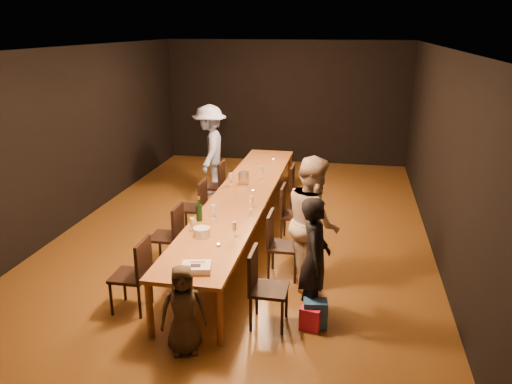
% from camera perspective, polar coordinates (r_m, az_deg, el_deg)
% --- Properties ---
extents(ground, '(10.00, 10.00, 0.00)m').
position_cam_1_polar(ground, '(8.26, -1.55, -5.18)').
color(ground, '#4F3013').
rests_on(ground, ground).
extents(room_shell, '(6.04, 10.04, 3.02)m').
position_cam_1_polar(room_shell, '(7.67, -1.68, 9.19)').
color(room_shell, black).
rests_on(room_shell, ground).
extents(table, '(0.90, 6.00, 0.75)m').
position_cam_1_polar(table, '(8.01, -1.59, -0.57)').
color(table, brown).
rests_on(table, ground).
extents(chair_right_0, '(0.42, 0.42, 0.93)m').
position_cam_1_polar(chair_right_0, '(5.80, 1.51, -10.97)').
color(chair_right_0, black).
rests_on(chair_right_0, ground).
extents(chair_right_1, '(0.42, 0.42, 0.93)m').
position_cam_1_polar(chair_right_1, '(6.86, 3.20, -6.11)').
color(chair_right_1, black).
rests_on(chair_right_1, ground).
extents(chair_right_2, '(0.42, 0.42, 0.93)m').
position_cam_1_polar(chair_right_2, '(7.95, 4.42, -2.57)').
color(chair_right_2, black).
rests_on(chair_right_2, ground).
extents(chair_right_3, '(0.42, 0.42, 0.93)m').
position_cam_1_polar(chair_right_3, '(9.08, 5.33, 0.11)').
color(chair_right_3, black).
rests_on(chair_right_3, ground).
extents(chair_left_0, '(0.42, 0.42, 0.93)m').
position_cam_1_polar(chair_left_0, '(6.27, -14.20, -9.17)').
color(chair_left_0, black).
rests_on(chair_left_0, ground).
extents(chair_left_1, '(0.42, 0.42, 0.93)m').
position_cam_1_polar(chair_left_1, '(7.26, -10.25, -4.95)').
color(chair_left_1, black).
rests_on(chair_left_1, ground).
extents(chair_left_2, '(0.42, 0.42, 0.93)m').
position_cam_1_polar(chair_left_2, '(8.30, -7.31, -1.74)').
color(chair_left_2, black).
rests_on(chair_left_2, ground).
extents(chair_left_3, '(0.42, 0.42, 0.93)m').
position_cam_1_polar(chair_left_3, '(9.39, -5.05, 0.74)').
color(chair_left_3, black).
rests_on(chair_left_3, ground).
extents(woman_birthday, '(0.40, 0.57, 1.50)m').
position_cam_1_polar(woman_birthday, '(5.86, 6.74, -7.59)').
color(woman_birthday, black).
rests_on(woman_birthday, ground).
extents(woman_tan, '(0.87, 1.00, 1.76)m').
position_cam_1_polar(woman_tan, '(6.59, 6.51, -3.35)').
color(woman_tan, beige).
rests_on(woman_tan, ground).
extents(man_blue, '(0.85, 1.27, 1.82)m').
position_cam_1_polar(man_blue, '(10.23, -5.27, 4.82)').
color(man_blue, '#8395CB').
rests_on(man_blue, ground).
extents(child, '(0.57, 0.48, 1.00)m').
position_cam_1_polar(child, '(5.40, -8.31, -13.16)').
color(child, '#423525').
rests_on(child, ground).
extents(gift_bag_red, '(0.25, 0.17, 0.28)m').
position_cam_1_polar(gift_bag_red, '(5.90, 6.21, -14.24)').
color(gift_bag_red, '#C41D44').
rests_on(gift_bag_red, ground).
extents(gift_bag_blue, '(0.30, 0.22, 0.34)m').
position_cam_1_polar(gift_bag_blue, '(5.94, 6.78, -13.63)').
color(gift_bag_blue, '#225294').
rests_on(gift_bag_blue, ground).
extents(birthday_cake, '(0.37, 0.32, 0.08)m').
position_cam_1_polar(birthday_cake, '(5.59, -6.83, -8.57)').
color(birthday_cake, white).
rests_on(birthday_cake, table).
extents(plate_stack, '(0.25, 0.25, 0.12)m').
position_cam_1_polar(plate_stack, '(6.42, -6.22, -4.59)').
color(plate_stack, white).
rests_on(plate_stack, table).
extents(champagne_bottle, '(0.09, 0.09, 0.35)m').
position_cam_1_polar(champagne_bottle, '(6.90, -6.52, -1.89)').
color(champagne_bottle, black).
rests_on(champagne_bottle, table).
extents(ice_bucket, '(0.24, 0.24, 0.20)m').
position_cam_1_polar(ice_bucket, '(8.52, -1.39, 1.67)').
color(ice_bucket, silver).
rests_on(ice_bucket, table).
extents(wineglass_0, '(0.06, 0.06, 0.21)m').
position_cam_1_polar(wineglass_0, '(6.54, -7.30, -3.80)').
color(wineglass_0, beige).
rests_on(wineglass_0, table).
extents(wineglass_1, '(0.06, 0.06, 0.21)m').
position_cam_1_polar(wineglass_1, '(6.36, -2.52, -4.29)').
color(wineglass_1, beige).
rests_on(wineglass_1, table).
extents(wineglass_2, '(0.06, 0.06, 0.21)m').
position_cam_1_polar(wineglass_2, '(6.96, -4.88, -2.29)').
color(wineglass_2, silver).
rests_on(wineglass_2, table).
extents(wineglass_3, '(0.06, 0.06, 0.21)m').
position_cam_1_polar(wineglass_3, '(7.30, -0.51, -1.23)').
color(wineglass_3, beige).
rests_on(wineglass_3, table).
extents(wineglass_4, '(0.06, 0.06, 0.21)m').
position_cam_1_polar(wineglass_4, '(8.43, -2.93, 1.49)').
color(wineglass_4, silver).
rests_on(wineglass_4, table).
extents(wineglass_5, '(0.06, 0.06, 0.21)m').
position_cam_1_polar(wineglass_5, '(8.82, 0.60, 2.27)').
color(wineglass_5, silver).
rests_on(wineglass_5, table).
extents(tealight_near, '(0.05, 0.05, 0.03)m').
position_cam_1_polar(tealight_near, '(6.14, -4.32, -6.09)').
color(tealight_near, '#B2B7B2').
rests_on(tealight_near, table).
extents(tealight_mid, '(0.05, 0.05, 0.03)m').
position_cam_1_polar(tealight_mid, '(8.08, -0.35, 0.08)').
color(tealight_mid, '#B2B7B2').
rests_on(tealight_mid, table).
extents(tealight_far, '(0.05, 0.05, 0.03)m').
position_cam_1_polar(tealight_far, '(10.01, 1.97, 3.71)').
color(tealight_far, '#B2B7B2').
rests_on(tealight_far, table).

